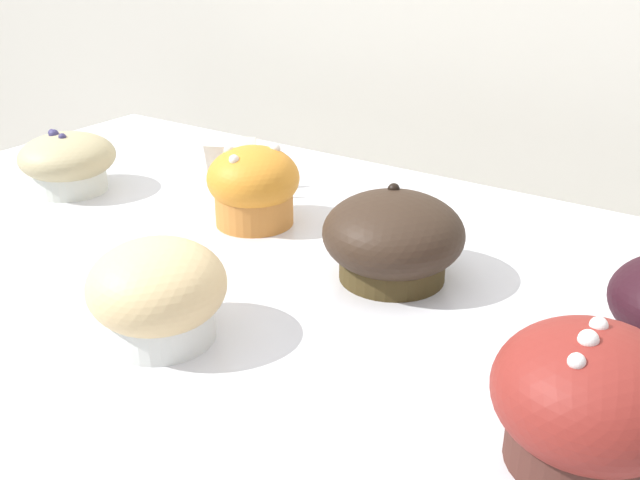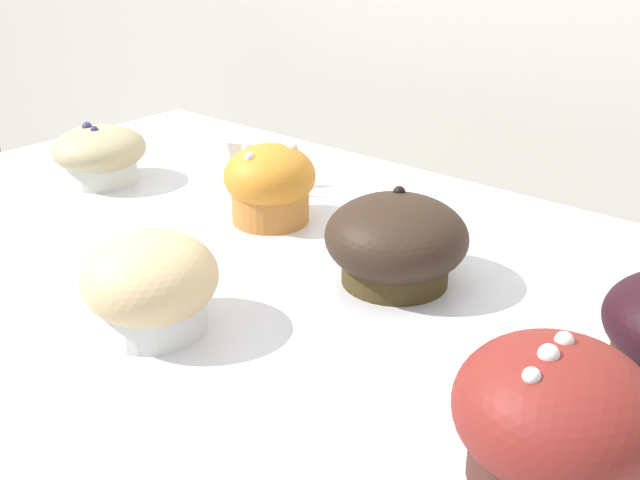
% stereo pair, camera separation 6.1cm
% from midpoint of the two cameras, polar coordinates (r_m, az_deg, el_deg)
% --- Properties ---
extents(wall_back, '(3.20, 0.10, 1.80)m').
position_cam_midpoint_polar(wall_back, '(1.17, 18.45, 6.65)').
color(wall_back, beige).
rests_on(wall_back, ground).
extents(muffin_front_center, '(0.10, 0.10, 0.08)m').
position_cam_midpoint_polar(muffin_front_center, '(0.57, -9.76, -3.46)').
color(muffin_front_center, white).
rests_on(muffin_front_center, display_counter).
extents(muffin_back_left, '(0.12, 0.12, 0.08)m').
position_cam_midpoint_polar(muffin_back_left, '(0.64, 8.58, -0.24)').
color(muffin_back_left, '#403218').
rests_on(muffin_back_left, display_counter).
extents(muffin_back_right, '(0.11, 0.11, 0.09)m').
position_cam_midpoint_polar(muffin_back_right, '(0.44, 21.30, -12.74)').
color(muffin_back_right, '#48251F').
rests_on(muffin_back_right, display_counter).
extents(muffin_front_left, '(0.11, 0.11, 0.07)m').
position_cam_midpoint_polar(muffin_front_left, '(0.90, -14.57, 6.35)').
color(muffin_front_left, silver).
rests_on(muffin_front_left, display_counter).
extents(muffin_back_center, '(0.09, 0.09, 0.08)m').
position_cam_midpoint_polar(muffin_back_center, '(0.75, -1.51, 4.25)').
color(muffin_back_center, '#C87B35').
rests_on(muffin_back_center, display_counter).
extents(price_card, '(0.06, 0.06, 0.06)m').
position_cam_midpoint_polar(price_card, '(0.84, -2.87, 5.84)').
color(price_card, white).
rests_on(price_card, display_counter).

